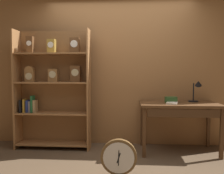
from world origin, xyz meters
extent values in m
cube|color=#9E6B3D|center=(0.00, 1.34, 1.30)|extent=(4.80, 0.05, 2.60)
cube|color=#9E6B3D|center=(-1.70, 0.98, 0.98)|extent=(0.02, 0.31, 1.96)
cube|color=#9E6B3D|center=(-0.50, 0.98, 0.98)|extent=(0.02, 0.31, 1.96)
cube|color=brown|center=(-1.10, 1.13, 0.98)|extent=(1.23, 0.01, 1.96)
cube|color=#9E6B3D|center=(-1.10, 0.98, 0.08)|extent=(1.18, 0.30, 0.02)
cube|color=#9E6B3D|center=(-1.10, 0.98, 0.59)|extent=(1.18, 0.30, 0.02)
cube|color=#9E6B3D|center=(-1.10, 0.98, 1.10)|extent=(1.18, 0.30, 0.02)
cube|color=#9E6B3D|center=(-1.10, 0.98, 1.56)|extent=(1.18, 0.30, 0.02)
cube|color=brown|center=(-1.48, 1.00, 1.71)|extent=(0.11, 0.09, 0.28)
cylinder|color=white|center=(-1.48, 0.95, 1.74)|extent=(0.08, 0.01, 0.08)
cube|color=olive|center=(-1.48, 0.98, 1.19)|extent=(0.15, 0.08, 0.16)
cylinder|color=olive|center=(-1.48, 0.98, 1.29)|extent=(0.15, 0.08, 0.15)
cylinder|color=#C6B78C|center=(-1.48, 0.94, 1.20)|extent=(0.11, 0.01, 0.11)
cube|color=#B28C38|center=(-1.10, 0.97, 1.69)|extent=(0.13, 0.10, 0.22)
cylinder|color=white|center=(-1.10, 0.91, 1.70)|extent=(0.10, 0.01, 0.10)
cube|color=olive|center=(-1.09, 1.00, 1.21)|extent=(0.15, 0.11, 0.21)
cylinder|color=#C6B78C|center=(-1.09, 0.94, 1.23)|extent=(0.11, 0.01, 0.11)
cube|color=brown|center=(-0.72, 0.96, 1.70)|extent=(0.15, 0.07, 0.24)
cylinder|color=white|center=(-0.72, 0.92, 1.72)|extent=(0.12, 0.01, 0.12)
cube|color=brown|center=(-0.72, 1.00, 1.24)|extent=(0.15, 0.10, 0.26)
cylinder|color=#C6B78C|center=(-0.72, 0.95, 1.26)|extent=(0.12, 0.01, 0.12)
cube|color=black|center=(-1.63, 0.98, 0.70)|extent=(0.03, 0.15, 0.21)
cube|color=#B78C2D|center=(-1.58, 0.99, 0.71)|extent=(0.03, 0.13, 0.22)
cube|color=navy|center=(-1.53, 1.00, 0.70)|extent=(0.04, 0.13, 0.20)
cube|color=slate|center=(-1.48, 0.98, 0.69)|extent=(0.03, 0.13, 0.19)
cube|color=#236638|center=(-1.44, 0.98, 0.74)|extent=(0.03, 0.13, 0.28)
cube|color=tan|center=(-1.41, 1.00, 0.70)|extent=(0.04, 0.14, 0.20)
cube|color=brown|center=(0.94, 0.94, 0.76)|extent=(1.22, 0.68, 0.04)
cube|color=#50321B|center=(0.38, 0.65, 0.37)|extent=(0.05, 0.05, 0.74)
cube|color=#50321B|center=(1.50, 0.65, 0.37)|extent=(0.05, 0.05, 0.74)
cube|color=#50321B|center=(0.38, 1.23, 0.37)|extent=(0.05, 0.05, 0.74)
cube|color=#50321B|center=(1.50, 1.23, 0.37)|extent=(0.05, 0.05, 0.74)
cube|color=#472C18|center=(0.94, 0.62, 0.67)|extent=(1.03, 0.03, 0.12)
cylinder|color=black|center=(1.20, 1.09, 0.79)|extent=(0.16, 0.16, 0.02)
cylinder|color=black|center=(1.20, 1.09, 0.95)|extent=(0.02, 0.02, 0.29)
cone|color=black|center=(1.26, 1.04, 1.09)|extent=(0.14, 0.16, 0.13)
cube|color=#2D5123|center=(0.81, 0.94, 0.83)|extent=(0.18, 0.11, 0.09)
cube|color=silver|center=(0.81, 0.82, 0.80)|extent=(0.21, 0.25, 0.02)
cylinder|color=brown|center=(0.03, -0.06, 0.26)|extent=(0.43, 0.06, 0.43)
cylinder|color=silver|center=(0.03, -0.10, 0.26)|extent=(0.37, 0.01, 0.37)
cube|color=black|center=(0.03, -0.10, 0.26)|extent=(0.05, 0.01, 0.13)
cube|color=black|center=(0.03, -0.10, 0.26)|extent=(0.01, 0.01, 0.18)
camera|label=1|loc=(0.15, -2.82, 1.27)|focal=37.97mm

